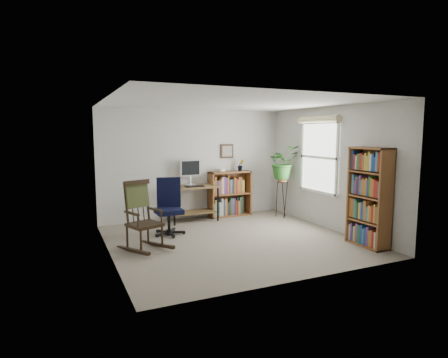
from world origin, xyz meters
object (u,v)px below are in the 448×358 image
desk (193,203)px  tall_bookshelf (369,197)px  office_chair (169,206)px  low_bookshelf (230,194)px  rocking_chair (144,215)px

desk → tall_bookshelf: (2.07, -2.92, 0.45)m
office_chair → tall_bookshelf: bearing=-18.4°
office_chair → low_bookshelf: size_ratio=1.05×
office_chair → tall_bookshelf: (2.86, -2.04, 0.29)m
rocking_chair → office_chair: bearing=29.9°
desk → rocking_chair: 2.13m
rocking_chair → low_bookshelf: bearing=16.6°
desk → rocking_chair: size_ratio=0.92×
desk → low_bookshelf: bearing=7.3°
rocking_chair → tall_bookshelf: bearing=-40.7°
desk → rocking_chair: rocking_chair is taller
office_chair → rocking_chair: bearing=-113.2°
office_chair → low_bookshelf: (1.72, 1.00, -0.02)m
tall_bookshelf → office_chair: bearing=144.5°
low_bookshelf → tall_bookshelf: (1.13, -3.04, 0.32)m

